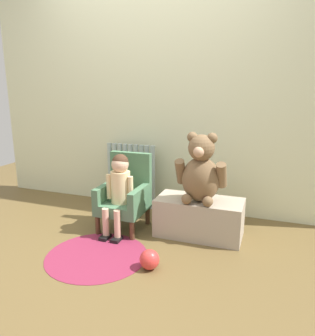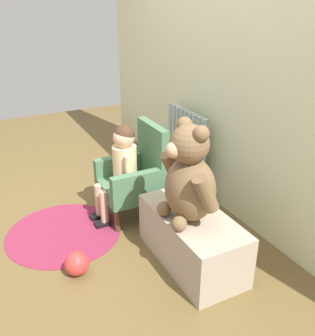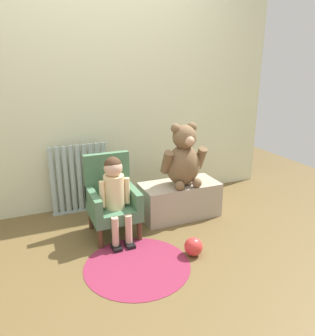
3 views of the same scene
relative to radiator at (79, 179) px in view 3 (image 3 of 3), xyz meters
The scene contains 9 objects.
ground_plane 1.18m from the radiator, 77.31° to the right, with size 6.00×6.00×0.00m, color brown.
back_wall 0.91m from the radiator, 26.62° to the left, with size 3.80×0.05×2.40m, color beige.
radiator is the anchor object (origin of this frame).
child_armchair 0.55m from the radiator, 70.82° to the right, with size 0.39×0.42×0.68m.
child_figure 0.67m from the radiator, 74.05° to the right, with size 0.25×0.35×0.70m.
low_bench 0.99m from the radiator, 28.52° to the right, with size 0.74×0.36×0.33m, color tan.
large_teddy_bear 1.03m from the radiator, 30.30° to the right, with size 0.42×0.30×0.58m.
floor_rug 1.16m from the radiator, 79.47° to the right, with size 0.78×0.78×0.01m, color maroon.
toy_ball 1.32m from the radiator, 59.88° to the right, with size 0.14×0.14×0.14m, color red.
Camera 3 is at (-0.70, -1.93, 1.43)m, focal length 35.00 mm.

